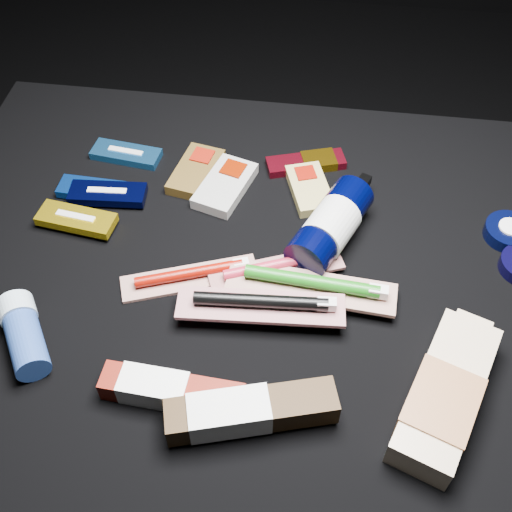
# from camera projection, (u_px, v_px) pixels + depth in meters

# --- Properties ---
(ground) EXTENTS (3.00, 3.00, 0.00)m
(ground) POSITION_uv_depth(u_px,v_px,m) (248.00, 400.00, 1.22)
(ground) COLOR black
(ground) RESTS_ON ground
(cloth_table) EXTENTS (0.98, 0.78, 0.40)m
(cloth_table) POSITION_uv_depth(u_px,v_px,m) (246.00, 344.00, 1.07)
(cloth_table) COLOR black
(cloth_table) RESTS_ON ground
(luna_bar_0) EXTENTS (0.12, 0.06, 0.01)m
(luna_bar_0) POSITION_uv_depth(u_px,v_px,m) (126.00, 154.00, 1.06)
(luna_bar_0) COLOR #1D5A94
(luna_bar_0) RESTS_ON cloth_table
(luna_bar_1) EXTENTS (0.11, 0.05, 0.01)m
(luna_bar_1) POSITION_uv_depth(u_px,v_px,m) (94.00, 190.00, 1.00)
(luna_bar_1) COLOR #0D3B98
(luna_bar_1) RESTS_ON cloth_table
(luna_bar_2) EXTENTS (0.12, 0.05, 0.02)m
(luna_bar_2) POSITION_uv_depth(u_px,v_px,m) (108.00, 194.00, 0.99)
(luna_bar_2) COLOR black
(luna_bar_2) RESTS_ON cloth_table
(luna_bar_3) EXTENTS (0.12, 0.06, 0.02)m
(luna_bar_3) POSITION_uv_depth(u_px,v_px,m) (76.00, 219.00, 0.96)
(luna_bar_3) COLOR gold
(luna_bar_3) RESTS_ON cloth_table
(clif_bar_0) EXTENTS (0.08, 0.12, 0.02)m
(clif_bar_0) POSITION_uv_depth(u_px,v_px,m) (197.00, 170.00, 1.03)
(clif_bar_0) COLOR #4F3A15
(clif_bar_0) RESTS_ON cloth_table
(clif_bar_1) EXTENTS (0.09, 0.13, 0.02)m
(clif_bar_1) POSITION_uv_depth(u_px,v_px,m) (226.00, 184.00, 1.01)
(clif_bar_1) COLOR #A8A7A0
(clif_bar_1) RESTS_ON cloth_table
(clif_bar_2) EXTENTS (0.09, 0.12, 0.02)m
(clif_bar_2) POSITION_uv_depth(u_px,v_px,m) (309.00, 187.00, 1.01)
(clif_bar_2) COLOR tan
(clif_bar_2) RESTS_ON cloth_table
(power_bar) EXTENTS (0.13, 0.08, 0.02)m
(power_bar) POSITION_uv_depth(u_px,v_px,m) (310.00, 162.00, 1.05)
(power_bar) COLOR maroon
(power_bar) RESTS_ON cloth_table
(lotion_bottle) EXTENTS (0.12, 0.20, 0.07)m
(lotion_bottle) POSITION_uv_depth(u_px,v_px,m) (331.00, 225.00, 0.92)
(lotion_bottle) COLOR black
(lotion_bottle) RESTS_ON cloth_table
(cream_tin_upper) EXTENTS (0.07, 0.07, 0.02)m
(cream_tin_upper) POSITION_uv_depth(u_px,v_px,m) (509.00, 232.00, 0.95)
(cream_tin_upper) COLOR black
(cream_tin_upper) RESTS_ON cloth_table
(bodywash_bottle) EXTENTS (0.14, 0.23, 0.05)m
(bodywash_bottle) POSITION_uv_depth(u_px,v_px,m) (444.00, 396.00, 0.76)
(bodywash_bottle) COLOR beige
(bodywash_bottle) RESTS_ON cloth_table
(deodorant_stick) EXTENTS (0.10, 0.12, 0.05)m
(deodorant_stick) POSITION_uv_depth(u_px,v_px,m) (24.00, 334.00, 0.82)
(deodorant_stick) COLOR #27468F
(deodorant_stick) RESTS_ON cloth_table
(toothbrush_pack_0) EXTENTS (0.19, 0.11, 0.02)m
(toothbrush_pack_0) POSITION_uv_depth(u_px,v_px,m) (191.00, 276.00, 0.90)
(toothbrush_pack_0) COLOR silver
(toothbrush_pack_0) RESTS_ON cloth_table
(toothbrush_pack_1) EXTENTS (0.19, 0.11, 0.02)m
(toothbrush_pack_1) POSITION_uv_depth(u_px,v_px,m) (278.00, 267.00, 0.90)
(toothbrush_pack_1) COLOR #B9B2AD
(toothbrush_pack_1) RESTS_ON cloth_table
(toothbrush_pack_2) EXTENTS (0.23, 0.07, 0.03)m
(toothbrush_pack_2) POSITION_uv_depth(u_px,v_px,m) (314.00, 285.00, 0.87)
(toothbrush_pack_2) COLOR silver
(toothbrush_pack_2) RESTS_ON cloth_table
(toothbrush_pack_3) EXTENTS (0.22, 0.07, 0.02)m
(toothbrush_pack_3) POSITION_uv_depth(u_px,v_px,m) (263.00, 304.00, 0.84)
(toothbrush_pack_3) COLOR beige
(toothbrush_pack_3) RESTS_ON cloth_table
(toothpaste_carton_red) EXTENTS (0.18, 0.05, 0.03)m
(toothpaste_carton_red) POSITION_uv_depth(u_px,v_px,m) (166.00, 390.00, 0.77)
(toothpaste_carton_red) COLOR maroon
(toothpaste_carton_red) RESTS_ON cloth_table
(toothpaste_carton_green) EXTENTS (0.21, 0.10, 0.04)m
(toothpaste_carton_green) POSITION_uv_depth(u_px,v_px,m) (244.00, 412.00, 0.75)
(toothpaste_carton_green) COLOR #301E0C
(toothpaste_carton_green) RESTS_ON cloth_table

